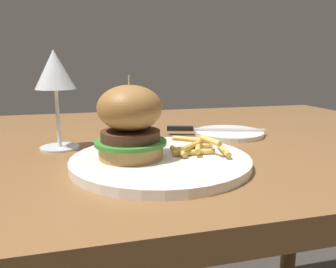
# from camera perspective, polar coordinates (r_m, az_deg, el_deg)

# --- Properties ---
(dining_table) EXTENTS (1.49, 0.84, 0.74)m
(dining_table) POSITION_cam_1_polar(r_m,az_deg,el_deg) (0.75, -5.49, -6.90)
(dining_table) COLOR brown
(dining_table) RESTS_ON ground
(main_plate) EXTENTS (0.29, 0.29, 0.01)m
(main_plate) POSITION_cam_1_polar(r_m,az_deg,el_deg) (0.53, -1.28, -4.67)
(main_plate) COLOR white
(main_plate) RESTS_ON dining_table
(burger_sandwich) EXTENTS (0.11, 0.11, 0.13)m
(burger_sandwich) POSITION_cam_1_polar(r_m,az_deg,el_deg) (0.52, -6.61, 2.11)
(burger_sandwich) COLOR #B78447
(burger_sandwich) RESTS_ON main_plate
(fries_pile) EXTENTS (0.10, 0.10, 0.03)m
(fries_pile) POSITION_cam_1_polar(r_m,az_deg,el_deg) (0.55, 5.22, -2.23)
(fries_pile) COLOR #EABC5B
(fries_pile) RESTS_ON main_plate
(wine_glass) EXTENTS (0.08, 0.08, 0.19)m
(wine_glass) POSITION_cam_1_polar(r_m,az_deg,el_deg) (0.65, -19.12, 9.81)
(wine_glass) COLOR silver
(wine_glass) RESTS_ON dining_table
(bread_plate) EXTENTS (0.16, 0.16, 0.01)m
(bread_plate) POSITION_cam_1_polar(r_m,az_deg,el_deg) (0.76, 10.56, 0.14)
(bread_plate) COLOR white
(bread_plate) RESTS_ON dining_table
(table_knife) EXTENTS (0.22, 0.08, 0.01)m
(table_knife) POSITION_cam_1_polar(r_m,az_deg,el_deg) (0.76, 6.75, 0.83)
(table_knife) COLOR silver
(table_knife) RESTS_ON bread_plate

